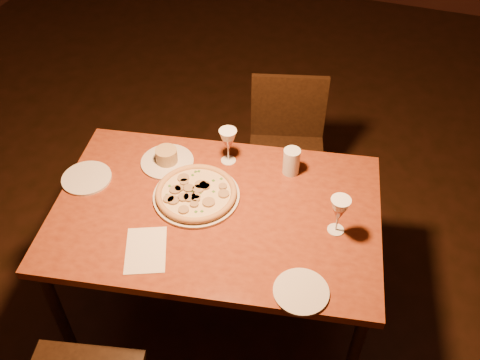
% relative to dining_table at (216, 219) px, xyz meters
% --- Properties ---
extents(floor, '(7.00, 7.00, 0.00)m').
position_rel_dining_table_xyz_m(floor, '(-0.12, 0.16, -0.65)').
color(floor, black).
rests_on(floor, ground).
extents(dining_table, '(1.46, 1.08, 0.71)m').
position_rel_dining_table_xyz_m(dining_table, '(0.00, 0.00, 0.00)').
color(dining_table, brown).
rests_on(dining_table, floor).
extents(chair_far, '(0.49, 0.49, 0.82)m').
position_rel_dining_table_xyz_m(chair_far, '(0.10, 0.77, -0.19)').
color(chair_far, black).
rests_on(chair_far, floor).
extents(pizza_plate, '(0.36, 0.36, 0.04)m').
position_rel_dining_table_xyz_m(pizza_plate, '(-0.10, 0.04, 0.08)').
color(pizza_plate, silver).
rests_on(pizza_plate, dining_table).
extents(ramekin_saucer, '(0.24, 0.24, 0.08)m').
position_rel_dining_table_xyz_m(ramekin_saucer, '(-0.31, 0.19, 0.09)').
color(ramekin_saucer, silver).
rests_on(ramekin_saucer, dining_table).
extents(wine_glass_far, '(0.08, 0.08, 0.17)m').
position_rel_dining_table_xyz_m(wine_glass_far, '(-0.05, 0.30, 0.15)').
color(wine_glass_far, '#B35F4A').
rests_on(wine_glass_far, dining_table).
extents(wine_glass_right, '(0.08, 0.08, 0.17)m').
position_rel_dining_table_xyz_m(wine_glass_right, '(0.49, 0.05, 0.15)').
color(wine_glass_right, '#B35F4A').
rests_on(wine_glass_right, dining_table).
extents(water_tumbler, '(0.07, 0.07, 0.12)m').
position_rel_dining_table_xyz_m(water_tumbler, '(0.23, 0.32, 0.12)').
color(water_tumbler, silver).
rests_on(water_tumbler, dining_table).
extents(side_plate_left, '(0.21, 0.21, 0.01)m').
position_rel_dining_table_xyz_m(side_plate_left, '(-0.59, -0.02, 0.07)').
color(side_plate_left, silver).
rests_on(side_plate_left, dining_table).
extents(side_plate_near, '(0.20, 0.20, 0.01)m').
position_rel_dining_table_xyz_m(side_plate_near, '(0.43, -0.28, 0.07)').
color(side_plate_near, silver).
rests_on(side_plate_near, dining_table).
extents(menu_card, '(0.23, 0.26, 0.00)m').
position_rel_dining_table_xyz_m(menu_card, '(-0.18, -0.29, 0.06)').
color(menu_card, beige).
rests_on(menu_card, dining_table).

